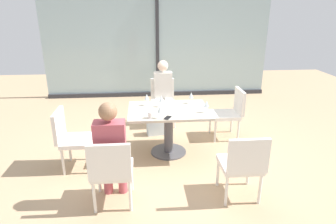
% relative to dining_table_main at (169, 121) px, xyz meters
% --- Properties ---
extents(ground_plane, '(12.00, 12.00, 0.00)m').
position_rel_dining_table_main_xyz_m(ground_plane, '(0.00, 0.00, -0.54)').
color(ground_plane, tan).
extents(window_wall_backdrop, '(5.56, 0.10, 2.70)m').
position_rel_dining_table_main_xyz_m(window_wall_backdrop, '(0.00, 3.20, 0.67)').
color(window_wall_backdrop, '#9EB7BC').
rests_on(window_wall_backdrop, ground_plane).
extents(dining_table_main, '(1.22, 0.90, 0.73)m').
position_rel_dining_table_main_xyz_m(dining_table_main, '(0.00, 0.00, 0.00)').
color(dining_table_main, '#BCB29E').
rests_on(dining_table_main, ground_plane).
extents(chair_near_window, '(0.46, 0.51, 0.87)m').
position_rel_dining_table_main_xyz_m(chair_near_window, '(0.00, 1.28, -0.05)').
color(chair_near_window, silver).
rests_on(chair_near_window, ground_plane).
extents(chair_front_left, '(0.46, 0.50, 0.87)m').
position_rel_dining_table_main_xyz_m(chair_front_left, '(-0.75, -1.28, -0.05)').
color(chair_front_left, silver).
rests_on(chair_front_left, ground_plane).
extents(chair_front_right, '(0.46, 0.50, 0.87)m').
position_rel_dining_table_main_xyz_m(chair_front_right, '(0.75, -1.28, -0.05)').
color(chair_front_right, silver).
rests_on(chair_front_right, ground_plane).
extents(chair_side_end, '(0.50, 0.46, 0.87)m').
position_rel_dining_table_main_xyz_m(chair_side_end, '(-1.40, -0.34, -0.05)').
color(chair_side_end, silver).
rests_on(chair_side_end, ground_plane).
extents(chair_far_right, '(0.50, 0.46, 0.87)m').
position_rel_dining_table_main_xyz_m(chair_far_right, '(1.12, 0.50, -0.05)').
color(chair_far_right, silver).
rests_on(chair_far_right, ground_plane).
extents(person_near_window, '(0.34, 0.39, 1.26)m').
position_rel_dining_table_main_xyz_m(person_near_window, '(-0.00, 1.17, 0.16)').
color(person_near_window, silver).
rests_on(person_near_window, ground_plane).
extents(person_front_left, '(0.34, 0.39, 1.26)m').
position_rel_dining_table_main_xyz_m(person_front_left, '(-0.75, -1.17, 0.16)').
color(person_front_left, '#B24C56').
rests_on(person_front_left, ground_plane).
extents(wine_glass_0, '(0.07, 0.07, 0.18)m').
position_rel_dining_table_main_xyz_m(wine_glass_0, '(-0.10, 0.13, 0.32)').
color(wine_glass_0, silver).
rests_on(wine_glass_0, dining_table_main).
extents(wine_glass_1, '(0.07, 0.07, 0.18)m').
position_rel_dining_table_main_xyz_m(wine_glass_1, '(0.54, -0.18, 0.32)').
color(wine_glass_1, silver).
rests_on(wine_glass_1, dining_table_main).
extents(wine_glass_2, '(0.07, 0.07, 0.18)m').
position_rel_dining_table_main_xyz_m(wine_glass_2, '(-0.32, 0.22, 0.32)').
color(wine_glass_2, silver).
rests_on(wine_glass_2, dining_table_main).
extents(wine_glass_3, '(0.07, 0.07, 0.18)m').
position_rel_dining_table_main_xyz_m(wine_glass_3, '(0.39, 0.27, 0.32)').
color(wine_glass_3, silver).
rests_on(wine_glass_3, dining_table_main).
extents(wine_glass_4, '(0.07, 0.07, 0.18)m').
position_rel_dining_table_main_xyz_m(wine_glass_4, '(-0.15, -0.37, 0.32)').
color(wine_glass_4, silver).
rests_on(wine_glass_4, dining_table_main).
extents(coffee_cup, '(0.08, 0.08, 0.09)m').
position_rel_dining_table_main_xyz_m(coffee_cup, '(-0.28, -0.35, 0.23)').
color(coffee_cup, white).
rests_on(coffee_cup, dining_table_main).
extents(cell_phone_on_table, '(0.13, 0.16, 0.01)m').
position_rel_dining_table_main_xyz_m(cell_phone_on_table, '(-0.05, -0.36, 0.19)').
color(cell_phone_on_table, black).
rests_on(cell_phone_on_table, dining_table_main).
extents(handbag_0, '(0.32, 0.21, 0.28)m').
position_rel_dining_table_main_xyz_m(handbag_0, '(-0.18, 0.72, -0.40)').
color(handbag_0, silver).
rests_on(handbag_0, ground_plane).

